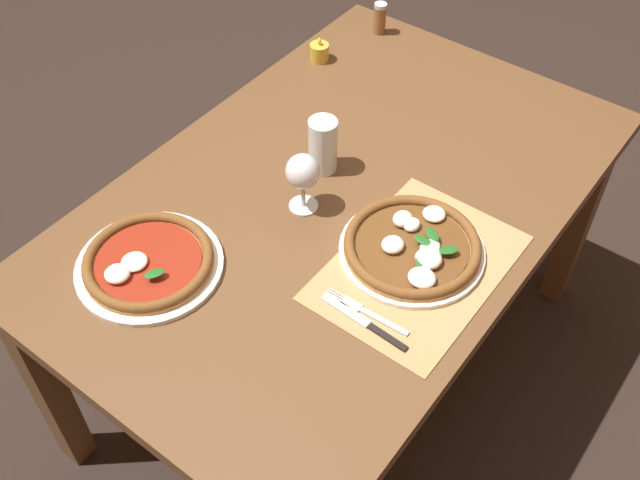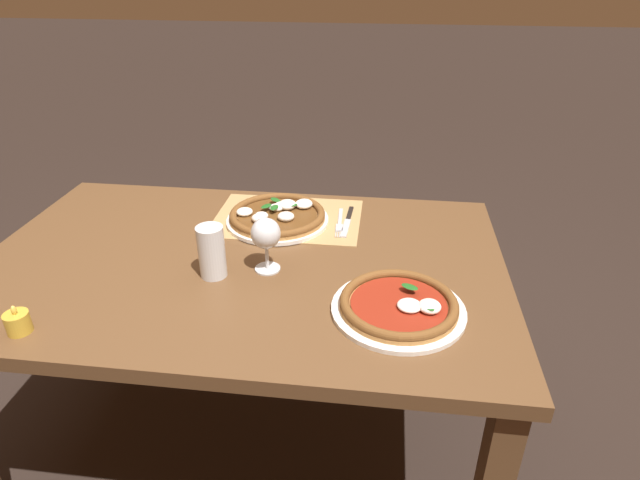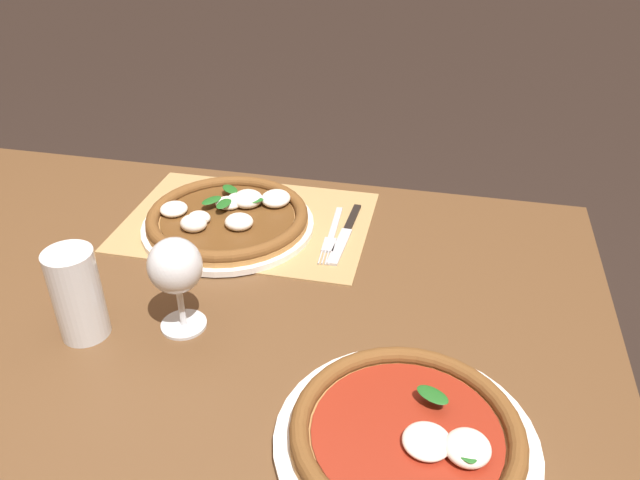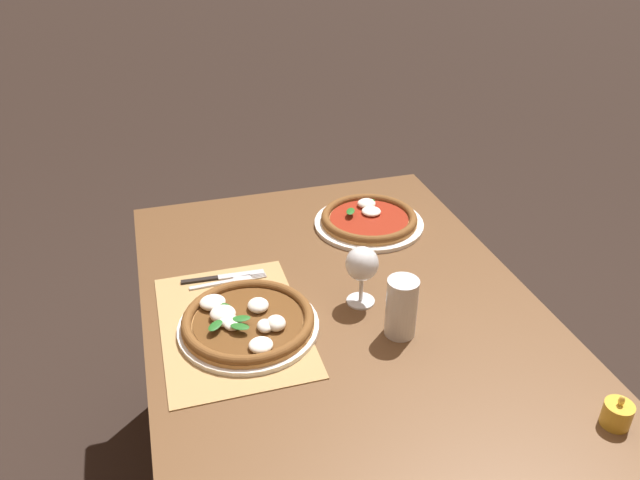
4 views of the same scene
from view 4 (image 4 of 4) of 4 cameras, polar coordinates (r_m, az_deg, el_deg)
name	(u,v)px [view 4 (image 4 of 4)]	position (r m, az deg, el deg)	size (l,w,h in m)	color
dining_table	(353,357)	(1.53, 3.01, -10.59)	(1.48, 0.95, 0.74)	brown
paper_placemat	(233,324)	(1.49, -8.00, -7.65)	(0.47, 0.33, 0.00)	#A88451
pizza_near	(248,321)	(1.46, -6.64, -7.40)	(0.33, 0.33, 0.05)	white
pizza_far	(369,219)	(1.87, 4.50, 1.89)	(0.33, 0.33, 0.05)	white
wine_glass	(362,266)	(1.49, 3.86, -2.39)	(0.08, 0.08, 0.16)	silver
pint_glass	(401,308)	(1.42, 7.45, -6.22)	(0.07, 0.07, 0.15)	silver
fork	(229,281)	(1.62, -8.33, -3.77)	(0.03, 0.20, 0.00)	#B7B7BC
knife	(223,277)	(1.64, -8.85, -3.37)	(0.03, 0.22, 0.01)	black
votive_candle	(617,415)	(1.36, 25.50, -14.23)	(0.06, 0.06, 0.07)	gold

